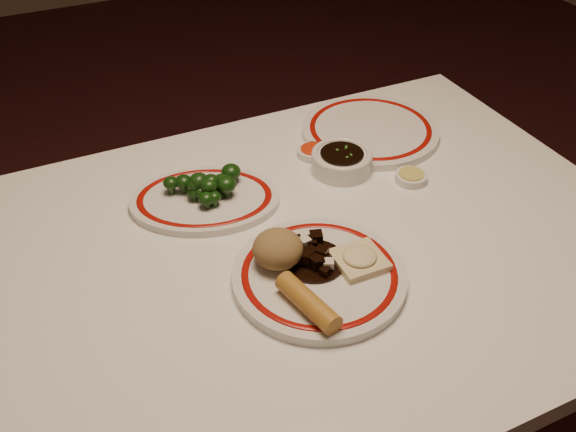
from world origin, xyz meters
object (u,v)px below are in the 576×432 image
(main_plate, at_px, (319,276))
(soy_bowl, at_px, (342,162))
(dining_table, at_px, (312,278))
(rice_mound, at_px, (278,249))
(fried_wonton, at_px, (359,258))
(broccoli_plate, at_px, (205,199))
(spring_roll, at_px, (308,302))
(stirfry_heap, at_px, (313,256))
(broccoli_pile, at_px, (207,185))

(main_plate, xyz_separation_m, soy_bowl, (0.19, 0.27, 0.01))
(dining_table, relative_size, rice_mound, 14.28)
(fried_wonton, xyz_separation_m, broccoli_plate, (-0.17, 0.29, -0.02))
(spring_roll, bearing_deg, stirfry_heap, 46.66)
(spring_roll, relative_size, broccoli_plate, 0.36)
(rice_mound, bearing_deg, dining_table, 26.67)
(dining_table, bearing_deg, rice_mound, -153.33)
(main_plate, relative_size, broccoli_plate, 0.94)
(fried_wonton, distance_m, soy_bowl, 0.30)
(spring_roll, xyz_separation_m, fried_wonton, (0.13, 0.06, -0.01))
(rice_mound, distance_m, stirfry_heap, 0.06)
(stirfry_heap, bearing_deg, broccoli_plate, 112.37)
(broccoli_pile, bearing_deg, dining_table, -55.80)
(spring_roll, relative_size, fried_wonton, 1.52)
(stirfry_heap, relative_size, broccoli_plate, 0.32)
(spring_roll, bearing_deg, soy_bowl, 41.65)
(stirfry_heap, height_order, broccoli_plate, stirfry_heap)
(dining_table, height_order, broccoli_plate, broccoli_plate)
(dining_table, height_order, broccoli_pile, broccoli_pile)
(stirfry_heap, distance_m, broccoli_plate, 0.27)
(dining_table, bearing_deg, soy_bowl, 48.47)
(rice_mound, distance_m, soy_bowl, 0.33)
(main_plate, bearing_deg, stirfry_heap, 82.88)
(stirfry_heap, xyz_separation_m, broccoli_pile, (-0.09, 0.25, 0.01))
(fried_wonton, bearing_deg, soy_bowl, 66.54)
(fried_wonton, xyz_separation_m, stirfry_heap, (-0.07, 0.04, 0.00))
(dining_table, distance_m, broccoli_plate, 0.25)
(main_plate, height_order, fried_wonton, fried_wonton)
(main_plate, height_order, stirfry_heap, stirfry_heap)
(dining_table, relative_size, main_plate, 3.73)
(main_plate, height_order, soy_bowl, soy_bowl)
(broccoli_pile, bearing_deg, soy_bowl, -3.06)
(fried_wonton, distance_m, stirfry_heap, 0.08)
(fried_wonton, relative_size, broccoli_plate, 0.24)
(broccoli_plate, bearing_deg, main_plate, -70.49)
(main_plate, relative_size, rice_mound, 3.83)
(fried_wonton, relative_size, stirfry_heap, 0.75)
(spring_roll, height_order, broccoli_plate, spring_roll)
(main_plate, distance_m, stirfry_heap, 0.04)
(spring_roll, relative_size, broccoli_pile, 0.82)
(fried_wonton, bearing_deg, broccoli_plate, 120.52)
(spring_roll, relative_size, soy_bowl, 1.02)
(rice_mound, xyz_separation_m, broccoli_pile, (-0.04, 0.23, -0.01))
(dining_table, xyz_separation_m, spring_roll, (-0.09, -0.16, 0.13))
(broccoli_pile, bearing_deg, main_plate, -72.22)
(dining_table, bearing_deg, stirfry_heap, -117.02)
(rice_mound, relative_size, stirfry_heap, 0.78)
(fried_wonton, xyz_separation_m, soy_bowl, (0.12, 0.28, -0.01))
(broccoli_pile, height_order, soy_bowl, broccoli_pile)
(rice_mound, xyz_separation_m, broccoli_plate, (-0.05, 0.23, -0.04))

